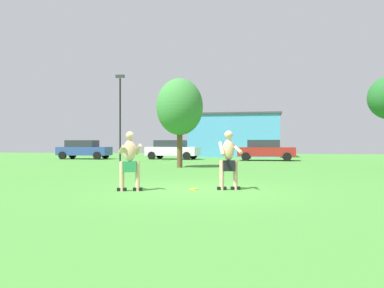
{
  "coord_description": "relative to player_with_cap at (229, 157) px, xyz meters",
  "views": [
    {
      "loc": [
        1.89,
        -10.83,
        1.31
      ],
      "look_at": [
        -0.43,
        1.72,
        1.29
      ],
      "focal_mm": 36.73,
      "sensor_mm": 36.0,
      "label": 1
    }
  ],
  "objects": [
    {
      "name": "tree_behind_players",
      "position": [
        -3.55,
        9.84,
        2.37
      ],
      "size": [
        2.54,
        2.54,
        4.86
      ],
      "color": "brown",
      "rests_on": "ground_plane"
    },
    {
      "name": "player_in_green",
      "position": [
        -2.66,
        -0.75,
        -0.05
      ],
      "size": [
        0.79,
        0.65,
        1.64
      ],
      "color": "black",
      "rests_on": "ground_plane"
    },
    {
      "name": "car_blue_mid_lot",
      "position": [
        -13.95,
        19.73,
        -0.09
      ],
      "size": [
        4.34,
        2.1,
        1.58
      ],
      "color": "#2D478C",
      "rests_on": "ground_plane"
    },
    {
      "name": "outbuilding_behind_lot",
      "position": [
        -1.88,
        28.35,
        1.2
      ],
      "size": [
        8.93,
        6.01,
        4.23
      ],
      "color": "#4C9ED1",
      "rests_on": "ground_plane"
    },
    {
      "name": "car_white_far_end",
      "position": [
        -6.53,
        20.63,
        -0.09
      ],
      "size": [
        4.47,
        2.42,
        1.58
      ],
      "color": "white",
      "rests_on": "ground_plane"
    },
    {
      "name": "frisbee",
      "position": [
        -0.99,
        -0.06,
        -0.9
      ],
      "size": [
        0.27,
        0.27,
        0.03
      ],
      "primitive_type": "cylinder",
      "color": "yellow",
      "rests_on": "ground_plane"
    },
    {
      "name": "ground_plane",
      "position": [
        -0.9,
        -0.22,
        -0.92
      ],
      "size": [
        80.0,
        80.0,
        0.0
      ],
      "primitive_type": "plane",
      "color": "#428433"
    },
    {
      "name": "car_red_near_post",
      "position": [
        1.09,
        19.46,
        -0.09
      ],
      "size": [
        4.32,
        2.07,
        1.58
      ],
      "color": "maroon",
      "rests_on": "ground_plane"
    },
    {
      "name": "player_with_cap",
      "position": [
        0.0,
        0.0,
        0.0
      ],
      "size": [
        0.75,
        0.65,
        1.68
      ],
      "color": "black",
      "rests_on": "ground_plane"
    },
    {
      "name": "lamp_post",
      "position": [
        -8.95,
        15.05,
        2.8
      ],
      "size": [
        0.6,
        0.24,
        6.12
      ],
      "color": "black",
      "rests_on": "ground_plane"
    }
  ]
}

